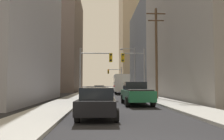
% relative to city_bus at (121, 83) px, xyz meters
% --- Properties ---
extents(sidewalk_left, '(2.67, 160.00, 0.15)m').
position_rel_city_bus_xyz_m(sidewalk_left, '(-6.95, 12.66, -1.85)').
color(sidewalk_left, '#9E9E99').
rests_on(sidewalk_left, ground).
extents(sidewalk_right, '(2.67, 160.00, 0.15)m').
position_rel_city_bus_xyz_m(sidewalk_right, '(2.18, 12.66, -1.85)').
color(sidewalk_right, '#9E9E99').
rests_on(sidewalk_right, ground).
extents(city_bus, '(2.96, 11.59, 3.40)m').
position_rel_city_bus_xyz_m(city_bus, '(0.00, 0.00, 0.00)').
color(city_bus, silver).
rests_on(city_bus, ground).
extents(pickup_truck_green, '(2.20, 5.44, 1.90)m').
position_rel_city_bus_xyz_m(pickup_truck_green, '(-0.86, -24.01, -1.00)').
color(pickup_truck_green, '#195938').
rests_on(pickup_truck_green, ground).
extents(sedan_black, '(1.96, 4.27, 1.52)m').
position_rel_city_bus_xyz_m(sedan_black, '(-3.99, -31.37, -1.16)').
color(sedan_black, black).
rests_on(sedan_black, ground).
extents(sedan_blue, '(1.95, 4.25, 1.52)m').
position_rel_city_bus_xyz_m(sedan_blue, '(-4.14, -23.63, -1.16)').
color(sedan_blue, navy).
rests_on(sedan_blue, ground).
extents(sedan_navy, '(1.95, 4.25, 1.52)m').
position_rel_city_bus_xyz_m(sedan_navy, '(-4.03, -4.34, -1.16)').
color(sedan_navy, '#141E4C').
rests_on(sedan_navy, ground).
extents(traffic_signal_near_left, '(3.90, 0.44, 6.00)m').
position_rel_city_bus_xyz_m(traffic_signal_near_left, '(-4.55, -15.83, 2.12)').
color(traffic_signal_near_left, gray).
rests_on(traffic_signal_near_left, ground).
extents(traffic_signal_near_right, '(2.88, 0.44, 6.00)m').
position_rel_city_bus_xyz_m(traffic_signal_near_right, '(0.26, -15.83, 2.07)').
color(traffic_signal_near_right, gray).
rests_on(traffic_signal_near_right, ground).
extents(traffic_signal_far_right, '(3.57, 0.44, 6.00)m').
position_rel_city_bus_xyz_m(traffic_signal_far_right, '(-0.07, 13.65, 2.10)').
color(traffic_signal_far_right, gray).
rests_on(traffic_signal_far_right, ground).
extents(utility_pole_right, '(2.20, 0.28, 10.30)m').
position_rel_city_bus_xyz_m(utility_pole_right, '(2.45, -17.73, 3.50)').
color(utility_pole_right, brown).
rests_on(utility_pole_right, ground).
extents(street_lamp_right, '(2.43, 0.32, 7.50)m').
position_rel_city_bus_xyz_m(street_lamp_right, '(1.16, -7.45, 2.61)').
color(street_lamp_right, gray).
rests_on(street_lamp_right, ground).
extents(building_left_mid_office, '(21.39, 21.97, 23.66)m').
position_rel_city_bus_xyz_m(building_left_mid_office, '(-19.70, 13.29, 9.90)').
color(building_left_mid_office, '#66564C').
rests_on(building_left_mid_office, ground).
extents(building_right_mid_block, '(22.29, 25.74, 20.08)m').
position_rel_city_bus_xyz_m(building_right_mid_block, '(15.87, 9.90, 8.11)').
color(building_right_mid_block, '#4C515B').
rests_on(building_right_mid_block, ground).
extents(building_right_far_highrise, '(14.94, 18.81, 72.68)m').
position_rel_city_bus_xyz_m(building_right_far_highrise, '(12.15, 51.70, 34.41)').
color(building_right_far_highrise, tan).
rests_on(building_right_far_highrise, ground).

